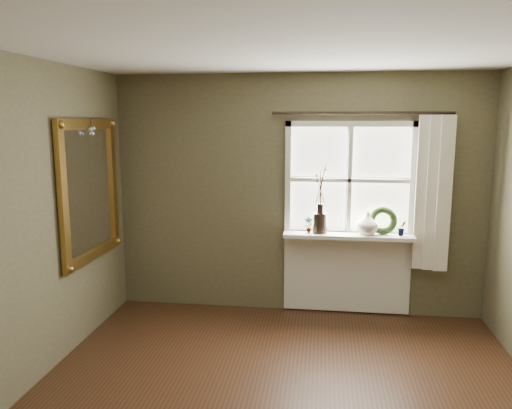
{
  "coord_description": "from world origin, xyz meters",
  "views": [
    {
      "loc": [
        0.28,
        -3.11,
        2.12
      ],
      "look_at": [
        -0.36,
        1.55,
        1.31
      ],
      "focal_mm": 35.0,
      "sensor_mm": 36.0,
      "label": 1
    }
  ],
  "objects_px": {
    "wreath": "(383,224)",
    "gilt_mirror": "(90,190)",
    "dark_jug": "(320,223)",
    "cream_vase": "(368,223)"
  },
  "relations": [
    {
      "from": "dark_jug",
      "to": "cream_vase",
      "type": "relative_size",
      "value": 0.91
    },
    {
      "from": "wreath",
      "to": "gilt_mirror",
      "type": "bearing_deg",
      "value": -163.73
    },
    {
      "from": "dark_jug",
      "to": "wreath",
      "type": "height_order",
      "value": "wreath"
    },
    {
      "from": "wreath",
      "to": "gilt_mirror",
      "type": "height_order",
      "value": "gilt_mirror"
    },
    {
      "from": "gilt_mirror",
      "to": "dark_jug",
      "type": "bearing_deg",
      "value": 17.62
    },
    {
      "from": "dark_jug",
      "to": "wreath",
      "type": "distance_m",
      "value": 0.66
    },
    {
      "from": "dark_jug",
      "to": "gilt_mirror",
      "type": "distance_m",
      "value": 2.36
    },
    {
      "from": "dark_jug",
      "to": "gilt_mirror",
      "type": "xyz_separation_m",
      "value": [
        -2.22,
        -0.7,
        0.41
      ]
    },
    {
      "from": "wreath",
      "to": "gilt_mirror",
      "type": "xyz_separation_m",
      "value": [
        -2.87,
        -0.74,
        0.41
      ]
    },
    {
      "from": "dark_jug",
      "to": "cream_vase",
      "type": "xyz_separation_m",
      "value": [
        0.5,
        0.0,
        0.01
      ]
    }
  ]
}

